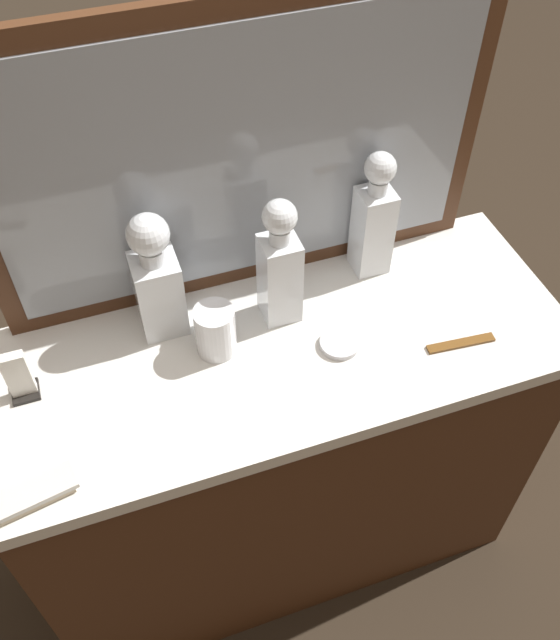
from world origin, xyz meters
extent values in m
plane|color=#2D2319|center=(0.00, 0.00, 0.00)|extent=(6.00, 6.00, 0.00)
cube|color=#472816|center=(0.00, 0.00, 0.40)|extent=(1.14, 0.45, 0.80)
cube|color=silver|center=(0.00, 0.00, 0.82)|extent=(1.17, 0.46, 0.03)
cube|color=#472816|center=(0.00, 0.22, 1.14)|extent=(0.99, 0.03, 0.60)
cube|color=gray|center=(0.00, 0.20, 1.14)|extent=(0.91, 0.01, 0.52)
cube|color=white|center=(0.03, 0.09, 0.93)|extent=(0.07, 0.07, 0.19)
cube|color=#8C4C14|center=(0.03, 0.09, 0.89)|extent=(0.06, 0.06, 0.11)
cylinder|color=white|center=(0.03, 0.09, 1.04)|extent=(0.04, 0.04, 0.03)
sphere|color=white|center=(0.03, 0.09, 1.09)|extent=(0.07, 0.07, 0.07)
cube|color=white|center=(-0.20, 0.13, 0.92)|extent=(0.09, 0.09, 0.17)
cube|color=#8C4C14|center=(-0.20, 0.13, 0.89)|extent=(0.07, 0.07, 0.12)
cylinder|color=white|center=(-0.20, 0.13, 1.02)|extent=(0.05, 0.05, 0.03)
sphere|color=white|center=(-0.20, 0.13, 1.07)|extent=(0.08, 0.08, 0.08)
cube|color=white|center=(0.26, 0.15, 0.93)|extent=(0.07, 0.07, 0.20)
cube|color=#8C4C14|center=(0.26, 0.15, 0.89)|extent=(0.06, 0.06, 0.12)
cylinder|color=white|center=(0.26, 0.15, 1.05)|extent=(0.04, 0.04, 0.03)
sphere|color=white|center=(0.26, 0.15, 1.09)|extent=(0.06, 0.06, 0.06)
cylinder|color=white|center=(-0.12, 0.04, 0.89)|extent=(0.08, 0.08, 0.11)
cylinder|color=silver|center=(-0.12, 0.04, 0.84)|extent=(0.08, 0.08, 0.01)
cube|color=#B7A88C|center=(-0.50, -0.17, 0.84)|extent=(0.15, 0.07, 0.01)
cube|color=beige|center=(-0.50, -0.17, 0.85)|extent=(0.17, 0.08, 0.01)
cylinder|color=silver|center=(0.11, -0.04, 0.84)|extent=(0.08, 0.08, 0.01)
cube|color=brown|center=(0.34, -0.11, 0.84)|extent=(0.14, 0.03, 0.01)
cube|color=black|center=(-0.48, 0.05, 0.84)|extent=(0.05, 0.05, 0.01)
cube|color=white|center=(-0.48, 0.05, 0.89)|extent=(0.04, 0.02, 0.11)
camera|label=1|loc=(-0.29, -0.83, 1.90)|focal=39.37mm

